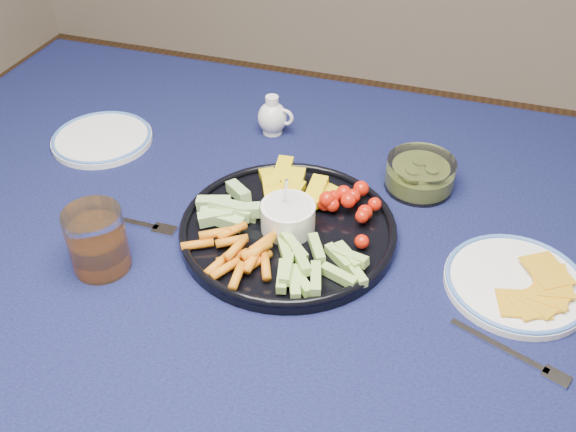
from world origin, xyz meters
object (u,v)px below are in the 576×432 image
(creamer_pitcher, at_px, (273,117))
(cheese_plate, at_px, (517,282))
(side_plate_extra, at_px, (102,138))
(crudite_platter, at_px, (286,226))
(dining_table, at_px, (315,280))
(juice_tumbler, at_px, (98,244))
(pickle_bowl, at_px, (420,175))

(creamer_pitcher, bearing_deg, cheese_plate, -31.38)
(side_plate_extra, bearing_deg, crudite_platter, -19.42)
(crudite_platter, distance_m, side_plate_extra, 0.45)
(dining_table, relative_size, cheese_plate, 8.06)
(creamer_pitcher, height_order, cheese_plate, creamer_pitcher)
(dining_table, bearing_deg, creamer_pitcher, 121.31)
(dining_table, xyz_separation_m, creamer_pitcher, (-0.17, 0.28, 0.12))
(creamer_pitcher, relative_size, side_plate_extra, 0.41)
(crudite_platter, bearing_deg, dining_table, 1.58)
(creamer_pitcher, xyz_separation_m, juice_tumbler, (-0.12, -0.44, 0.01))
(pickle_bowl, bearing_deg, crudite_platter, -132.60)
(crudite_platter, height_order, pickle_bowl, crudite_platter)
(dining_table, bearing_deg, side_plate_extra, 162.65)
(crudite_platter, bearing_deg, creamer_pitcher, 113.28)
(creamer_pitcher, relative_size, cheese_plate, 0.38)
(crudite_platter, xyz_separation_m, pickle_bowl, (0.18, 0.19, 0.01))
(dining_table, bearing_deg, crudite_platter, -178.42)
(creamer_pitcher, distance_m, cheese_plate, 0.56)
(dining_table, distance_m, crudite_platter, 0.12)
(crudite_platter, distance_m, pickle_bowl, 0.26)
(dining_table, relative_size, pickle_bowl, 14.03)
(cheese_plate, bearing_deg, dining_table, 178.82)
(crudite_platter, distance_m, cheese_plate, 0.35)
(crudite_platter, relative_size, cheese_plate, 1.67)
(dining_table, height_order, cheese_plate, cheese_plate)
(pickle_bowl, bearing_deg, side_plate_extra, -175.72)
(pickle_bowl, distance_m, side_plate_extra, 0.60)
(pickle_bowl, distance_m, juice_tumbler, 0.55)
(juice_tumbler, bearing_deg, side_plate_extra, 121.05)
(pickle_bowl, bearing_deg, cheese_plate, -48.82)
(pickle_bowl, bearing_deg, creamer_pitcher, 163.22)
(dining_table, height_order, pickle_bowl, pickle_bowl)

